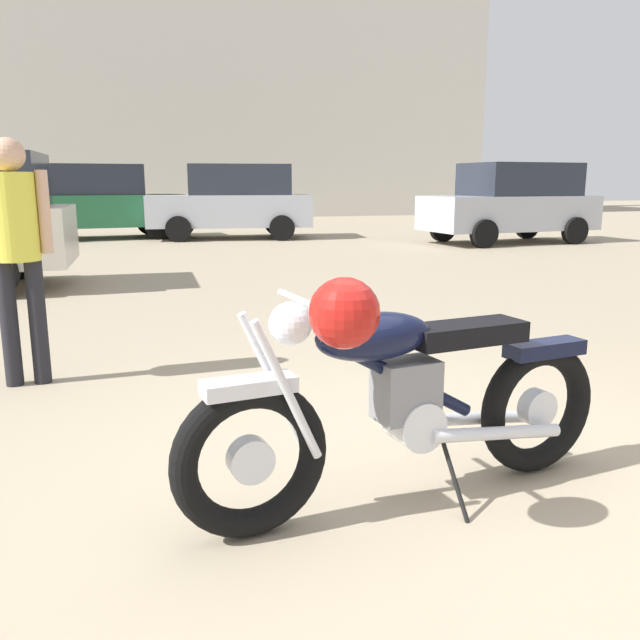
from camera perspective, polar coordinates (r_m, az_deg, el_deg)
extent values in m
plane|color=gray|center=(3.14, 11.64, -14.28)|extent=(80.00, 80.00, 0.00)
torus|color=black|center=(2.61, -6.08, -12.04)|extent=(0.65, 0.24, 0.64)
cylinder|color=silver|center=(2.61, -6.08, -12.04)|extent=(0.19, 0.12, 0.18)
torus|color=black|center=(3.32, 18.44, -7.27)|extent=(0.65, 0.24, 0.64)
cylinder|color=silver|center=(3.32, 18.44, -7.27)|extent=(0.19, 0.12, 0.18)
cube|color=silver|center=(2.50, -6.23, -5.75)|extent=(0.38, 0.20, 0.06)
cube|color=black|center=(3.25, 19.04, -2.37)|extent=(0.42, 0.21, 0.07)
cylinder|color=silver|center=(2.48, -2.89, -6.26)|extent=(0.29, 0.10, 0.58)
cylinder|color=silver|center=(2.61, -4.11, -5.31)|extent=(0.29, 0.10, 0.58)
sphere|color=silver|center=(2.50, -2.60, -0.33)|extent=(0.17, 0.17, 0.17)
cylinder|color=silver|center=(2.52, -0.92, 1.39)|extent=(0.16, 0.61, 0.03)
sphere|color=#B21914|center=(2.25, 2.14, 0.61)|extent=(0.25, 0.25, 0.25)
cylinder|color=black|center=(2.78, 6.79, -4.85)|extent=(0.75, 0.21, 0.47)
ellipsoid|color=black|center=(2.67, 4.75, -1.44)|extent=(0.55, 0.33, 0.20)
cube|color=black|center=(2.93, 12.63, -1.11)|extent=(0.57, 0.31, 0.09)
cube|color=slate|center=(2.82, 7.52, -6.06)|extent=(0.29, 0.23, 0.26)
cylinder|color=silver|center=(2.89, 8.12, -8.77)|extent=(0.26, 0.24, 0.22)
cylinder|color=silver|center=(3.06, 15.20, -9.51)|extent=(0.70, 0.21, 0.14)
cylinder|color=silver|center=(3.20, 12.91, -8.39)|extent=(0.70, 0.21, 0.14)
cylinder|color=black|center=(2.89, 11.57, -13.19)|extent=(0.07, 0.24, 0.33)
cylinder|color=black|center=(4.88, -23.40, -0.20)|extent=(0.12, 0.12, 0.86)
cylinder|color=black|center=(4.90, -25.49, -0.34)|extent=(0.12, 0.12, 0.86)
cylinder|color=gold|center=(4.80, -25.20, 8.15)|extent=(0.30, 0.30, 0.58)
cylinder|color=tan|center=(4.79, -22.95, 8.68)|extent=(0.08, 0.08, 0.55)
sphere|color=tan|center=(4.80, -25.63, 12.90)|extent=(0.22, 0.22, 0.22)
cylinder|color=black|center=(10.37, -24.95, 5.04)|extent=(0.65, 0.24, 0.64)
cylinder|color=black|center=(14.24, 14.14, 7.31)|extent=(0.62, 0.28, 0.60)
cylinder|color=black|center=(15.61, 10.66, 7.85)|extent=(0.62, 0.28, 0.60)
cylinder|color=black|center=(15.74, 21.37, 7.27)|extent=(0.62, 0.28, 0.60)
cylinder|color=black|center=(16.99, 17.64, 7.82)|extent=(0.62, 0.28, 0.60)
cube|color=#ADB2BC|center=(15.59, 16.13, 8.99)|extent=(4.11, 2.22, 0.76)
cube|color=#232833|center=(15.72, 17.03, 11.66)|extent=(2.61, 1.87, 0.72)
cylinder|color=black|center=(15.57, -12.26, 7.78)|extent=(0.61, 0.23, 0.60)
cylinder|color=black|center=(17.20, -11.92, 8.17)|extent=(0.61, 0.23, 0.60)
cylinder|color=black|center=(15.60, -3.34, 8.03)|extent=(0.61, 0.23, 0.60)
cylinder|color=black|center=(17.23, -3.85, 8.40)|extent=(0.61, 0.23, 0.60)
cube|color=#ADB2BC|center=(16.33, -7.88, 9.46)|extent=(4.00, 1.89, 0.76)
cube|color=#232833|center=(16.32, -7.06, 12.08)|extent=(2.49, 1.67, 0.72)
cylinder|color=black|center=(18.01, -14.74, 8.20)|extent=(0.62, 0.29, 0.60)
cylinder|color=black|center=(16.39, -13.95, 7.90)|extent=(0.62, 0.29, 0.60)
cylinder|color=black|center=(17.85, -22.46, 7.66)|extent=(0.62, 0.29, 0.60)
cylinder|color=black|center=(16.21, -22.42, 7.31)|extent=(0.62, 0.29, 0.60)
cube|color=#23663D|center=(17.05, -18.47, 9.06)|extent=(4.13, 2.30, 0.76)
cube|color=#232833|center=(17.02, -19.49, 11.49)|extent=(2.63, 1.92, 0.72)
cube|color=beige|center=(31.39, -7.87, 18.76)|extent=(20.01, 11.71, 10.24)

